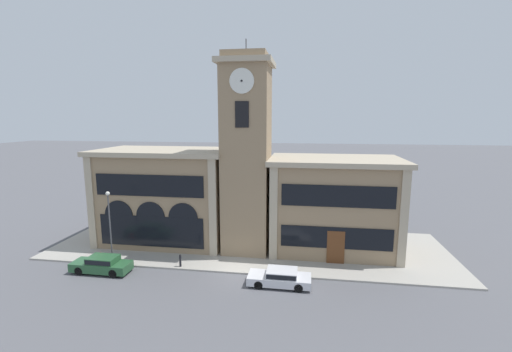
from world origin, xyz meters
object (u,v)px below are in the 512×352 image
at_px(parked_car_mid, 280,277).
at_px(street_lamp, 109,216).
at_px(fire_hydrant, 101,257).
at_px(bollard, 180,261).
at_px(parked_car_near, 102,264).

distance_m(parked_car_mid, street_lamp, 15.60).
bearing_deg(street_lamp, fire_hydrant, -155.65).
distance_m(parked_car_mid, fire_hydrant, 16.00).
xyz_separation_m(parked_car_mid, fire_hydrant, (-15.91, 1.65, -0.10)).
bearing_deg(parked_car_mid, bollard, -11.04).
height_order(street_lamp, bollard, street_lamp).
bearing_deg(parked_car_near, fire_hydrant, -54.49).
distance_m(parked_car_near, parked_car_mid, 14.75).
bearing_deg(street_lamp, bollard, -2.47).
bearing_deg(bollard, fire_hydrant, -179.15).
bearing_deg(fire_hydrant, parked_car_mid, -5.92).
bearing_deg(parked_car_near, parked_car_mid, -179.56).
bearing_deg(fire_hydrant, street_lamp, 24.35).
bearing_deg(fire_hydrant, parked_car_near, -54.94).
bearing_deg(bollard, street_lamp, 177.53).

